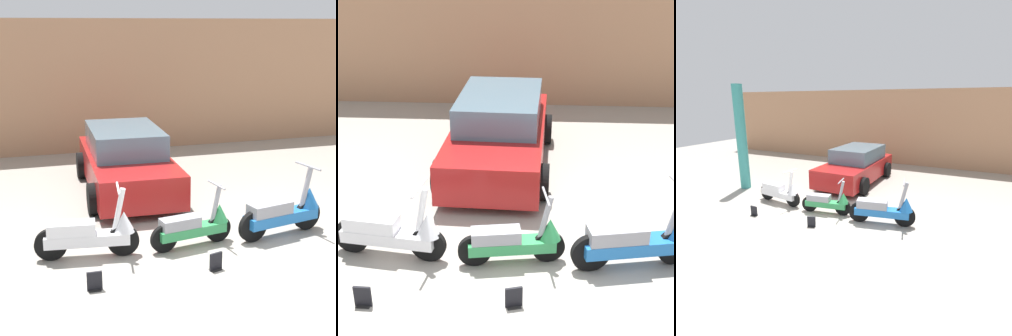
# 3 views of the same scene
# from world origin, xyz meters

# --- Properties ---
(ground_plane) EXTENTS (28.00, 28.00, 0.00)m
(ground_plane) POSITION_xyz_m (0.00, 0.00, 0.00)
(ground_plane) COLOR #9E998E
(wall_back) EXTENTS (19.60, 0.12, 3.47)m
(wall_back) POSITION_xyz_m (0.00, 7.39, 1.73)
(wall_back) COLOR tan
(wall_back) RESTS_ON ground_plane
(scooter_front_left) EXTENTS (1.52, 0.56, 1.06)m
(scooter_front_left) POSITION_xyz_m (-1.78, 0.83, 0.38)
(scooter_front_left) COLOR black
(scooter_front_left) RESTS_ON ground_plane
(scooter_front_right) EXTENTS (1.36, 0.53, 0.96)m
(scooter_front_right) POSITION_xyz_m (-0.20, 0.79, 0.34)
(scooter_front_right) COLOR black
(scooter_front_right) RESTS_ON ground_plane
(scooter_front_center) EXTENTS (1.60, 0.66, 1.12)m
(scooter_front_center) POSITION_xyz_m (1.35, 0.81, 0.40)
(scooter_front_center) COLOR black
(scooter_front_center) RESTS_ON ground_plane
(car_rear_left) EXTENTS (1.95, 3.85, 1.29)m
(car_rear_left) POSITION_xyz_m (-0.63, 3.82, 0.62)
(car_rear_left) COLOR maroon
(car_rear_left) RESTS_ON ground_plane
(placard_near_left_scooter) EXTENTS (0.20, 0.13, 0.26)m
(placard_near_left_scooter) POSITION_xyz_m (-1.90, -0.16, 0.11)
(placard_near_left_scooter) COLOR black
(placard_near_left_scooter) RESTS_ON ground_plane
(placard_near_right_scooter) EXTENTS (0.20, 0.16, 0.26)m
(placard_near_right_scooter) POSITION_xyz_m (-0.19, -0.07, 0.11)
(placard_near_right_scooter) COLOR black
(placard_near_right_scooter) RESTS_ON ground_plane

